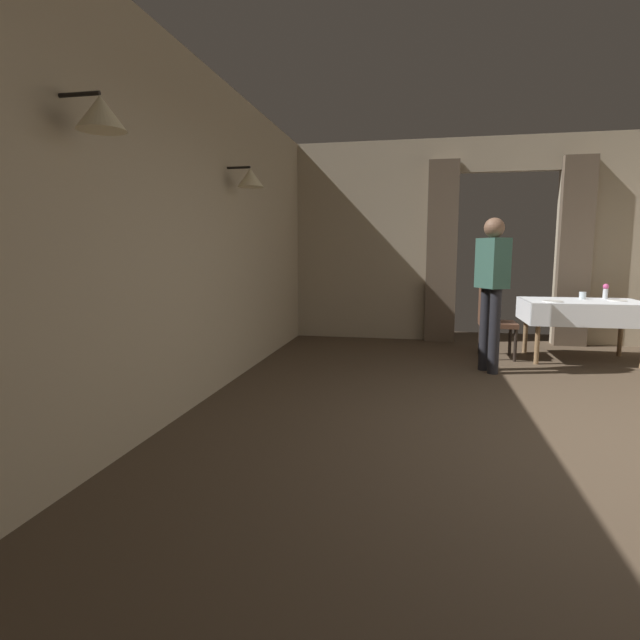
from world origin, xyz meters
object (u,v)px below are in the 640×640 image
(glass_mid_b, at_px, (583,295))
(person_waiter_by_doorway, at_px, (492,281))
(dining_table_mid, at_px, (582,308))
(chair_mid_left, at_px, (491,318))
(flower_vase_mid, at_px, (606,291))
(plate_mid_c, at_px, (553,301))
(plate_mid_d, at_px, (617,300))

(glass_mid_b, xyz_separation_m, person_waiter_by_doorway, (-1.26, -1.08, 0.23))
(dining_table_mid, xyz_separation_m, glass_mid_b, (0.05, 0.21, 0.14))
(chair_mid_left, relative_size, flower_vase_mid, 4.77)
(flower_vase_mid, xyz_separation_m, plate_mid_c, (-0.75, -0.53, -0.10))
(glass_mid_b, height_order, person_waiter_by_doorway, person_waiter_by_doorway)
(dining_table_mid, relative_size, chair_mid_left, 1.50)
(plate_mid_c, bearing_deg, person_waiter_by_doorway, -141.06)
(chair_mid_left, distance_m, plate_mid_c, 0.74)
(glass_mid_b, distance_m, person_waiter_by_doorway, 1.68)
(plate_mid_c, relative_size, plate_mid_d, 1.12)
(dining_table_mid, height_order, plate_mid_c, plate_mid_c)
(dining_table_mid, relative_size, plate_mid_c, 5.92)
(chair_mid_left, bearing_deg, person_waiter_by_doorway, -98.54)
(plate_mid_c, distance_m, person_waiter_by_doorway, 1.06)
(chair_mid_left, bearing_deg, flower_vase_mid, 14.24)
(dining_table_mid, height_order, person_waiter_by_doorway, person_waiter_by_doorway)
(flower_vase_mid, height_order, plate_mid_c, flower_vase_mid)
(plate_mid_d, height_order, person_waiter_by_doorway, person_waiter_by_doorway)
(person_waiter_by_doorway, bearing_deg, glass_mid_b, 40.75)
(plate_mid_c, xyz_separation_m, plate_mid_d, (0.80, 0.26, 0.00))
(flower_vase_mid, relative_size, glass_mid_b, 2.08)
(glass_mid_b, xyz_separation_m, plate_mid_c, (-0.46, -0.44, -0.04))
(flower_vase_mid, xyz_separation_m, plate_mid_d, (0.05, -0.27, -0.10))
(plate_mid_d, xyz_separation_m, person_waiter_by_doorway, (-1.60, -0.90, 0.27))
(glass_mid_b, relative_size, plate_mid_d, 0.44)
(chair_mid_left, height_order, glass_mid_b, chair_mid_left)
(chair_mid_left, distance_m, glass_mid_b, 1.20)
(flower_vase_mid, distance_m, plate_mid_d, 0.29)
(glass_mid_b, relative_size, plate_mid_c, 0.40)
(glass_mid_b, bearing_deg, person_waiter_by_doorway, -139.25)
(glass_mid_b, height_order, plate_mid_c, glass_mid_b)
(flower_vase_mid, bearing_deg, plate_mid_d, -79.62)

